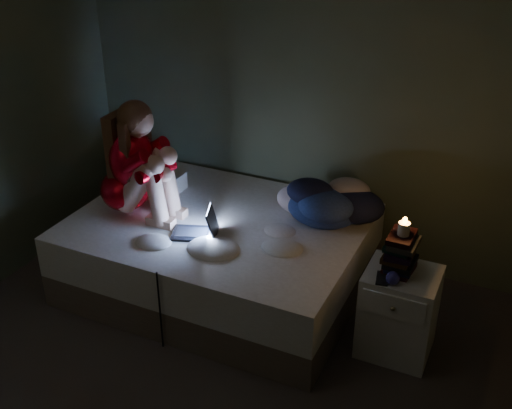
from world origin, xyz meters
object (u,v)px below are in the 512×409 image
Objects in this scene: bed at (220,253)px; woman at (123,157)px; candle at (403,232)px; phone at (382,278)px; nightstand at (398,312)px; laptop at (193,221)px.

bed is 2.33× the size of woman.
woman is 10.71× the size of candle.
bed is at bearing 157.47° from phone.
woman is at bearing 179.83° from nightstand.
candle reaches higher than nightstand.
candle is (1.37, 0.10, 0.21)m from laptop.
candle is 0.57× the size of phone.
phone is at bearing -119.27° from candle.
laptop is 1.39m from candle.
candle is at bearing -6.53° from bed.
phone reaches higher than bed.
laptop reaches higher than phone.
candle reaches higher than phone.
laptop is at bearing -176.03° from candle.
phone is at bearing -21.68° from laptop.
laptop is 3.75× the size of candle.
nightstand is 0.34m from phone.
phone is (1.90, -0.11, -0.39)m from woman.
phone is at bearing -12.29° from bed.
candle is at bearing -16.57° from laptop.
bed is at bearing 12.70° from woman.
woman is 2.12m from nightstand.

